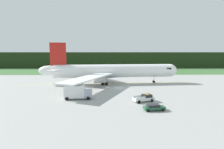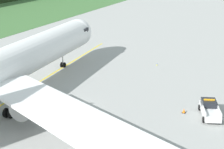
# 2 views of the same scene
# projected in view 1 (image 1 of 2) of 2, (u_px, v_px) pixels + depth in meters

# --- Properties ---
(ground) EXTENTS (320.00, 320.00, 0.00)m
(ground) POSITION_uv_depth(u_px,v_px,m) (120.00, 88.00, 60.94)
(ground) COLOR #A0A19E
(grass_verge) EXTENTS (320.00, 40.39, 0.04)m
(grass_verge) POSITION_uv_depth(u_px,v_px,m) (114.00, 71.00, 115.81)
(grass_verge) COLOR #3F6C37
(grass_verge) RESTS_ON ground
(distant_tree_line) EXTENTS (288.00, 6.36, 11.99)m
(distant_tree_line) POSITION_uv_depth(u_px,v_px,m) (114.00, 60.00, 137.67)
(distant_tree_line) COLOR #1F3017
(distant_tree_line) RESTS_ON ground
(taxiway_centerline_main) EXTENTS (70.09, 6.11, 0.01)m
(taxiway_centerline_main) POSITION_uv_depth(u_px,v_px,m) (112.00, 83.00, 69.68)
(taxiway_centerline_main) COLOR yellow
(taxiway_centerline_main) RESTS_ON ground
(airliner) EXTENTS (53.46, 52.09, 15.63)m
(airliner) POSITION_uv_depth(u_px,v_px,m) (110.00, 71.00, 68.98)
(airliner) COLOR white
(airliner) RESTS_ON ground
(ops_pickup_truck) EXTENTS (5.63, 3.64, 1.94)m
(ops_pickup_truck) POSITION_uv_depth(u_px,v_px,m) (144.00, 98.00, 44.02)
(ops_pickup_truck) COLOR silver
(ops_pickup_truck) RESTS_ON ground
(catering_truck) EXTENTS (7.23, 3.13, 3.83)m
(catering_truck) POSITION_uv_depth(u_px,v_px,m) (77.00, 92.00, 46.26)
(catering_truck) COLOR #A2A7B9
(catering_truck) RESTS_ON ground
(staff_car) EXTENTS (4.67, 2.44, 1.30)m
(staff_car) POSITION_uv_depth(u_px,v_px,m) (154.00, 107.00, 37.40)
(staff_car) COLOR #205336
(staff_car) RESTS_ON ground
(apron_cone) EXTENTS (0.47, 0.47, 0.60)m
(apron_cone) POSITION_uv_depth(u_px,v_px,m) (140.00, 97.00, 47.14)
(apron_cone) COLOR black
(apron_cone) RESTS_ON ground
(taxiway_edge_light_east) EXTENTS (0.12, 0.12, 0.48)m
(taxiway_edge_light_east) POSITION_uv_depth(u_px,v_px,m) (190.00, 90.00, 56.84)
(taxiway_edge_light_east) COLOR yellow
(taxiway_edge_light_east) RESTS_ON ground
(taxiway_edge_light_west) EXTENTS (0.12, 0.12, 0.41)m
(taxiway_edge_light_west) POSITION_uv_depth(u_px,v_px,m) (48.00, 90.00, 56.08)
(taxiway_edge_light_west) COLOR yellow
(taxiway_edge_light_west) RESTS_ON ground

